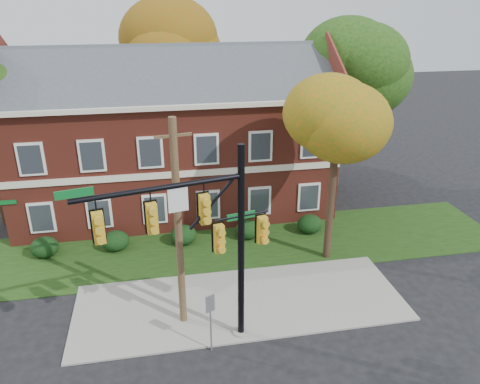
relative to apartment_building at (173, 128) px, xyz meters
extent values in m
plane|color=black|center=(2.00, -11.95, -4.99)|extent=(120.00, 120.00, 0.00)
cube|color=gray|center=(2.00, -10.95, -4.95)|extent=(14.00, 5.00, 0.08)
cube|color=#193811|center=(2.00, -5.95, -4.97)|extent=(30.00, 6.00, 0.04)
cube|color=maroon|center=(0.00, 0.05, -1.49)|extent=(18.00, 8.00, 7.00)
cube|color=beige|center=(0.00, 0.05, 2.13)|extent=(18.80, 8.80, 0.24)
cube|color=beige|center=(0.00, -3.98, -1.49)|extent=(18.00, 0.12, 0.35)
ellipsoid|color=black|center=(-7.00, -5.25, -4.46)|extent=(1.40, 1.26, 1.05)
ellipsoid|color=black|center=(-3.50, -5.25, -4.46)|extent=(1.40, 1.26, 1.05)
ellipsoid|color=black|center=(0.00, -5.25, -4.46)|extent=(1.40, 1.26, 1.05)
ellipsoid|color=black|center=(3.50, -5.25, -4.46)|extent=(1.40, 1.26, 1.05)
ellipsoid|color=black|center=(7.00, -5.25, -4.46)|extent=(1.40, 1.26, 1.05)
cylinder|color=black|center=(7.00, -7.95, -2.11)|extent=(0.36, 0.36, 5.76)
ellipsoid|color=#C56510|center=(7.00, -7.95, 1.49)|extent=(4.25, 4.25, 3.60)
ellipsoid|color=#C56510|center=(7.62, -8.33, 2.09)|extent=(3.50, 3.50, 3.00)
cylinder|color=black|center=(11.00, 1.05, -1.47)|extent=(0.36, 0.36, 7.04)
ellipsoid|color=#103C10|center=(11.00, 1.05, 2.93)|extent=(5.95, 5.95, 5.04)
ellipsoid|color=#103C10|center=(11.88, 0.52, 3.53)|extent=(4.90, 4.90, 4.20)
cylinder|color=black|center=(1.00, 8.05, -1.15)|extent=(0.36, 0.36, 7.68)
ellipsoid|color=#9B400D|center=(1.00, 8.05, 3.65)|extent=(6.46, 6.46, 5.47)
ellipsoid|color=#9B400D|center=(1.95, 7.48, 4.25)|extent=(5.32, 5.32, 4.56)
cylinder|color=gray|center=(1.64, -12.94, -4.90)|extent=(0.62, 0.62, 0.18)
cylinder|color=black|center=(1.64, -12.94, -1.10)|extent=(0.29, 0.29, 7.77)
cylinder|color=black|center=(-1.07, -13.54, 1.67)|extent=(5.46, 1.37, 0.18)
cylinder|color=black|center=(1.64, -12.94, 0.17)|extent=(1.97, 0.52, 0.09)
cube|color=gold|center=(-3.02, -13.97, 0.67)|extent=(0.55, 0.43, 1.29)
cube|color=gold|center=(-1.40, -13.61, 0.67)|extent=(0.55, 0.43, 1.29)
cube|color=gold|center=(0.34, -13.23, 0.67)|extent=(0.55, 0.43, 1.29)
cube|color=silver|center=(-0.53, -13.42, 1.17)|extent=(0.66, 0.19, 0.83)
cube|color=#0C6024|center=(-3.56, -14.09, 1.92)|extent=(1.09, 0.28, 0.27)
cube|color=gold|center=(0.83, -13.12, -0.55)|extent=(0.55, 0.43, 1.29)
cube|color=gold|center=(2.45, -12.76, -0.55)|extent=(0.55, 0.43, 1.29)
cube|color=#0C6024|center=(1.64, -12.94, 0.17)|extent=(1.04, 0.27, 0.26)
cylinder|color=#493A22|center=(-0.50, -11.70, -0.75)|extent=(0.33, 0.33, 8.47)
cube|color=#493A22|center=(-0.50, -11.70, 2.83)|extent=(1.31, 0.34, 0.09)
cylinder|color=slate|center=(0.39, -13.61, -3.76)|extent=(0.09, 0.09, 2.45)
cube|color=slate|center=(0.39, -13.61, -2.87)|extent=(0.34, 0.19, 0.69)
camera|label=1|loc=(-1.12, -27.36, 7.27)|focal=35.00mm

